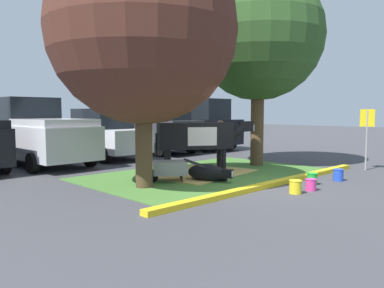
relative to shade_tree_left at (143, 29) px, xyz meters
name	(u,v)px	position (x,y,z in m)	size (l,w,h in m)	color
ground_plane	(243,184)	(2.10, -1.47, -3.90)	(80.00, 80.00, 0.00)	#424247
grass_island	(207,174)	(2.62, 0.30, -3.89)	(7.31, 4.58, 0.02)	#477A33
curb_yellow	(275,183)	(2.62, -2.14, -3.84)	(8.51, 0.24, 0.12)	yellow
hay_bedding	(199,173)	(2.50, 0.54, -3.87)	(3.20, 2.40, 0.04)	tan
shade_tree_left	(143,29)	(0.00, 0.00, 0.00)	(4.65, 4.65, 6.24)	#4C3823
shade_tree_right	(258,36)	(5.23, 0.36, 0.60)	(4.47, 4.47, 6.76)	brown
cow_holstein	(198,136)	(2.62, 0.69, -2.76)	(2.83, 2.01, 1.60)	black
calf_lying	(208,173)	(1.74, -0.55, -3.66)	(0.82, 1.33, 0.48)	black
person_handler	(220,142)	(4.10, 1.08, -3.04)	(0.34, 0.53, 1.61)	black
wheelbarrow	(169,168)	(0.92, 0.10, -3.51)	(1.44, 1.26, 0.63)	gray
parking_sign	(367,127)	(6.90, -2.76, -2.50)	(0.16, 0.43, 1.98)	#99999E
bucket_yellow	(296,186)	(2.11, -3.02, -3.73)	(0.31, 0.31, 0.32)	yellow
bucket_pink	(311,184)	(2.68, -3.10, -3.75)	(0.27, 0.27, 0.29)	#EA3893
bucket_green	(312,179)	(3.38, -2.76, -3.74)	(0.28, 0.28, 0.31)	green
bucket_blue	(338,175)	(4.41, -2.99, -3.73)	(0.30, 0.30, 0.33)	blue
pickup_truck_maroon	(37,134)	(-0.18, 6.05, -2.78)	(2.33, 5.45, 2.42)	silver
hatchback_white	(102,134)	(2.48, 6.07, -2.91)	(2.12, 4.45, 2.02)	silver
suv_dark_grey	(154,125)	(5.29, 6.22, -2.63)	(2.22, 4.65, 2.52)	#3D3D42
suv_black	(196,124)	(7.95, 6.12, -2.63)	(2.22, 4.65, 2.52)	black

